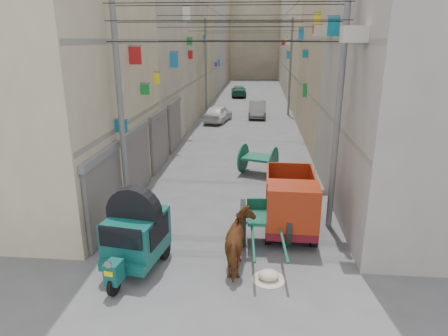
# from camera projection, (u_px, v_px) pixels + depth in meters

# --- Properties ---
(building_row_left) EXTENTS (8.00, 62.00, 14.00)m
(building_row_left) POSITION_uv_depth(u_px,v_px,m) (170.00, 38.00, 39.72)
(building_row_left) COLOR #C3B693
(building_row_left) RESTS_ON ground
(building_row_right) EXTENTS (8.00, 62.00, 14.00)m
(building_row_right) POSITION_uv_depth(u_px,v_px,m) (333.00, 38.00, 38.38)
(building_row_right) COLOR #9A9590
(building_row_right) RESTS_ON ground
(end_cap_building) EXTENTS (22.00, 10.00, 13.00)m
(end_cap_building) POSITION_uv_depth(u_px,v_px,m) (255.00, 38.00, 69.26)
(end_cap_building) COLOR #B2AA8C
(end_cap_building) RESTS_ON ground
(shutters_left) EXTENTS (0.18, 14.40, 2.88)m
(shutters_left) POSITION_uv_depth(u_px,v_px,m) (150.00, 148.00, 18.38)
(shutters_left) COLOR #515157
(shutters_left) RESTS_ON ground
(signboards) EXTENTS (8.22, 40.52, 5.67)m
(signboards) POSITION_uv_depth(u_px,v_px,m) (245.00, 82.00, 28.16)
(signboards) COLOR white
(signboards) RESTS_ON ground
(ac_units) EXTENTS (0.70, 6.55, 3.35)m
(ac_units) POSITION_uv_depth(u_px,v_px,m) (340.00, 3.00, 13.36)
(ac_units) COLOR #B5AEA2
(ac_units) RESTS_ON ground
(utility_poles) EXTENTS (7.40, 22.20, 8.00)m
(utility_poles) POSITION_uv_depth(u_px,v_px,m) (242.00, 80.00, 23.57)
(utility_poles) COLOR slate
(utility_poles) RESTS_ON ground
(overhead_cables) EXTENTS (7.40, 22.52, 1.12)m
(overhead_cables) POSITION_uv_depth(u_px,v_px,m) (240.00, 29.00, 20.26)
(overhead_cables) COLOR black
(overhead_cables) RESTS_ON ground
(auto_rickshaw) EXTENTS (1.79, 2.73, 1.87)m
(auto_rickshaw) POSITION_uv_depth(u_px,v_px,m) (136.00, 233.00, 11.18)
(auto_rickshaw) COLOR black
(auto_rickshaw) RESTS_ON ground
(tonga_cart) EXTENTS (1.62, 3.36, 1.49)m
(tonga_cart) POSITION_uv_depth(u_px,v_px,m) (265.00, 222.00, 12.58)
(tonga_cart) COLOR black
(tonga_cart) RESTS_ON ground
(mini_truck) EXTENTS (1.72, 3.68, 2.05)m
(mini_truck) POSITION_uv_depth(u_px,v_px,m) (291.00, 207.00, 13.20)
(mini_truck) COLOR black
(mini_truck) RESTS_ON ground
(second_cart) EXTENTS (2.01, 1.89, 1.44)m
(second_cart) POSITION_uv_depth(u_px,v_px,m) (258.00, 159.00, 19.22)
(second_cart) COLOR #124F3B
(second_cart) RESTS_ON ground
(feed_sack) EXTENTS (0.57, 0.46, 0.28)m
(feed_sack) POSITION_uv_depth(u_px,v_px,m) (269.00, 275.00, 10.86)
(feed_sack) COLOR beige
(feed_sack) RESTS_ON ground
(horse) EXTENTS (0.95, 1.96, 1.63)m
(horse) POSITION_uv_depth(u_px,v_px,m) (241.00, 243.00, 11.21)
(horse) COLOR brown
(horse) RESTS_ON ground
(distant_car_white) EXTENTS (2.31, 4.14, 1.33)m
(distant_car_white) POSITION_uv_depth(u_px,v_px,m) (218.00, 114.00, 31.71)
(distant_car_white) COLOR silver
(distant_car_white) RESTS_ON ground
(distant_car_grey) EXTENTS (1.40, 4.02, 1.32)m
(distant_car_grey) POSITION_uv_depth(u_px,v_px,m) (257.00, 109.00, 33.74)
(distant_car_grey) COLOR #565B58
(distant_car_grey) RESTS_ON ground
(distant_car_green) EXTENTS (2.03, 4.31, 1.21)m
(distant_car_green) POSITION_uv_depth(u_px,v_px,m) (239.00, 91.00, 46.01)
(distant_car_green) COLOR #1A4D3B
(distant_car_green) RESTS_ON ground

